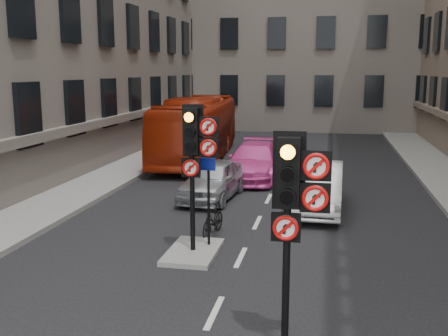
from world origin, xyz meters
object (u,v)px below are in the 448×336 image
at_px(signal_far, 195,147).
at_px(car_white, 317,187).
at_px(signal_near, 293,196).
at_px(info_sign, 208,189).
at_px(bus_red, 198,128).
at_px(car_silver, 213,179).
at_px(motorcycle, 213,220).
at_px(car_pink, 255,161).
at_px(motorcyclist, 314,190).

height_order(signal_far, car_white, signal_far).
distance_m(signal_near, info_sign, 5.14).
bearing_deg(signal_near, bus_red, 108.73).
relative_size(car_silver, bus_red, 0.36).
distance_m(signal_near, car_silver, 10.43).
distance_m(car_silver, motorcycle, 4.19).
bearing_deg(info_sign, car_pink, 91.87).
bearing_deg(signal_near, motorcyclist, 89.09).
height_order(car_pink, motorcycle, car_pink).
bearing_deg(signal_near, signal_far, 123.02).
bearing_deg(car_white, car_silver, 168.78).
distance_m(car_silver, bus_red, 8.43).
distance_m(car_pink, motorcycle, 7.83).
bearing_deg(car_pink, motorcycle, -89.74).
distance_m(motorcyclist, info_sign, 4.48).
relative_size(motorcycle, motorcyclist, 0.88).
distance_m(signal_near, car_pink, 13.76).
height_order(signal_far, car_silver, signal_far).
distance_m(bus_red, info_sign, 13.69).
xyz_separation_m(car_white, motorcyclist, (-0.07, -0.77, 0.08)).
bearing_deg(motorcyclist, bus_red, -68.87).
bearing_deg(car_silver, signal_near, -65.61).
distance_m(car_white, car_pink, 5.28).
bearing_deg(motorcycle, info_sign, -73.92).
bearing_deg(info_sign, motorcyclist, 56.69).
relative_size(signal_near, motorcyclist, 2.14).
bearing_deg(car_silver, bus_red, 112.51).
xyz_separation_m(car_white, motorcycle, (-2.72, -3.26, -0.32)).
relative_size(signal_far, motorcycle, 2.44).
bearing_deg(car_silver, motorcyclist, -19.25).
bearing_deg(bus_red, motorcycle, -78.12).
relative_size(car_silver, car_pink, 0.80).
relative_size(signal_near, bus_red, 0.32).
relative_size(bus_red, motorcyclist, 6.73).
bearing_deg(bus_red, signal_far, -80.19).
relative_size(signal_far, bus_red, 0.32).
xyz_separation_m(signal_far, motorcyclist, (2.73, 4.07, -1.87)).
distance_m(signal_near, signal_far, 4.77).
height_order(signal_near, motorcyclist, signal_near).
height_order(signal_near, car_silver, signal_near).
xyz_separation_m(car_pink, bus_red, (-3.52, 4.24, 0.83)).
distance_m(signal_far, bus_red, 14.11).
height_order(car_silver, bus_red, bus_red).
bearing_deg(car_pink, motorcyclist, -63.40).
relative_size(signal_near, signal_far, 1.00).
xyz_separation_m(signal_far, car_silver, (-0.84, 5.67, -2.01)).
height_order(car_white, car_pink, car_white).
xyz_separation_m(signal_near, info_sign, (-2.39, 4.44, -1.01)).
distance_m(car_pink, bus_red, 5.58).
xyz_separation_m(signal_near, motorcycle, (-2.52, 5.58, -2.14)).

